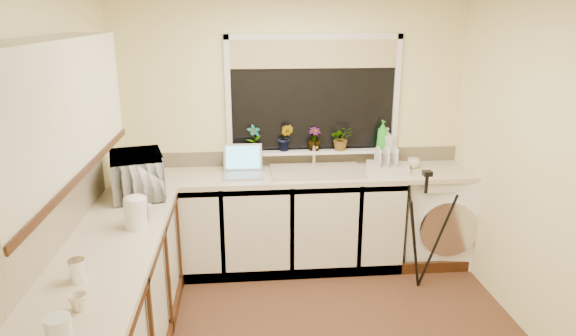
{
  "coord_description": "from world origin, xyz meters",
  "views": [
    {
      "loc": [
        -0.45,
        -3.09,
        2.27
      ],
      "look_at": [
        -0.12,
        0.55,
        1.15
      ],
      "focal_mm": 31.51,
      "sensor_mm": 36.0,
      "label": 1
    }
  ],
  "objects_px": {
    "microwave": "(138,175)",
    "plant_a": "(254,138)",
    "steel_jar": "(77,270)",
    "plant_b": "(286,137)",
    "dish_rack": "(387,168)",
    "plant_c": "(314,139)",
    "soap_bottle_clear": "(387,138)",
    "tripod": "(423,230)",
    "kettle": "(136,213)",
    "cup_left": "(78,302)",
    "laptop": "(243,167)",
    "plant_d": "(341,138)",
    "soap_bottle_green": "(382,135)",
    "cup_back": "(413,163)",
    "washing_machine": "(436,214)",
    "glass_jug": "(59,334)"
  },
  "relations": [
    {
      "from": "microwave",
      "to": "plant_a",
      "type": "xyz_separation_m",
      "value": [
        0.93,
        0.64,
        0.12
      ]
    },
    {
      "from": "steel_jar",
      "to": "plant_b",
      "type": "bearing_deg",
      "value": 57.3
    },
    {
      "from": "dish_rack",
      "to": "plant_c",
      "type": "xyz_separation_m",
      "value": [
        -0.64,
        0.22,
        0.23
      ]
    },
    {
      "from": "dish_rack",
      "to": "soap_bottle_clear",
      "type": "relative_size",
      "value": 1.92
    },
    {
      "from": "tripod",
      "to": "plant_a",
      "type": "distance_m",
      "value": 1.69
    },
    {
      "from": "kettle",
      "to": "cup_left",
      "type": "xyz_separation_m",
      "value": [
        -0.09,
        -0.98,
        -0.06
      ]
    },
    {
      "from": "laptop",
      "to": "plant_d",
      "type": "relative_size",
      "value": 1.56
    },
    {
      "from": "microwave",
      "to": "plant_a",
      "type": "distance_m",
      "value": 1.14
    },
    {
      "from": "plant_a",
      "to": "soap_bottle_green",
      "type": "distance_m",
      "value": 1.2
    },
    {
      "from": "cup_back",
      "to": "cup_left",
      "type": "distance_m",
      "value": 3.19
    },
    {
      "from": "tripod",
      "to": "plant_d",
      "type": "xyz_separation_m",
      "value": [
        -0.58,
        0.71,
        0.64
      ]
    },
    {
      "from": "microwave",
      "to": "cup_back",
      "type": "xyz_separation_m",
      "value": [
        2.4,
        0.48,
        -0.11
      ]
    },
    {
      "from": "plant_b",
      "to": "steel_jar",
      "type": "bearing_deg",
      "value": -122.7
    },
    {
      "from": "washing_machine",
      "to": "laptop",
      "type": "distance_m",
      "value": 1.89
    },
    {
      "from": "soap_bottle_green",
      "to": "cup_left",
      "type": "distance_m",
      "value": 3.11
    },
    {
      "from": "washing_machine",
      "to": "cup_back",
      "type": "distance_m",
      "value": 0.56
    },
    {
      "from": "kettle",
      "to": "plant_c",
      "type": "height_order",
      "value": "plant_c"
    },
    {
      "from": "laptop",
      "to": "plant_a",
      "type": "relative_size",
      "value": 1.4
    },
    {
      "from": "dish_rack",
      "to": "cup_left",
      "type": "xyz_separation_m",
      "value": [
        -2.11,
        -2.07,
        0.01
      ]
    },
    {
      "from": "washing_machine",
      "to": "soap_bottle_green",
      "type": "height_order",
      "value": "soap_bottle_green"
    },
    {
      "from": "steel_jar",
      "to": "soap_bottle_clear",
      "type": "bearing_deg",
      "value": 41.64
    },
    {
      "from": "plant_c",
      "to": "soap_bottle_green",
      "type": "distance_m",
      "value": 0.64
    },
    {
      "from": "plant_b",
      "to": "soap_bottle_clear",
      "type": "xyz_separation_m",
      "value": [
        0.95,
        -0.01,
        -0.03
      ]
    },
    {
      "from": "steel_jar",
      "to": "plant_c",
      "type": "bearing_deg",
      "value": 52.17
    },
    {
      "from": "plant_b",
      "to": "washing_machine",
      "type": "bearing_deg",
      "value": -7.31
    },
    {
      "from": "soap_bottle_clear",
      "to": "plant_a",
      "type": "bearing_deg",
      "value": 179.37
    },
    {
      "from": "laptop",
      "to": "plant_b",
      "type": "distance_m",
      "value": 0.49
    },
    {
      "from": "plant_a",
      "to": "plant_c",
      "type": "height_order",
      "value": "plant_a"
    },
    {
      "from": "plant_a",
      "to": "plant_c",
      "type": "xyz_separation_m",
      "value": [
        0.56,
        -0.0,
        -0.02
      ]
    },
    {
      "from": "kettle",
      "to": "soap_bottle_clear",
      "type": "bearing_deg",
      "value": 32.25
    },
    {
      "from": "plant_b",
      "to": "plant_a",
      "type": "bearing_deg",
      "value": -179.87
    },
    {
      "from": "washing_machine",
      "to": "glass_jug",
      "type": "distance_m",
      "value": 3.6
    },
    {
      "from": "soap_bottle_green",
      "to": "cup_left",
      "type": "bearing_deg",
      "value": -132.78
    },
    {
      "from": "plant_c",
      "to": "cup_left",
      "type": "bearing_deg",
      "value": -122.69
    },
    {
      "from": "soap_bottle_green",
      "to": "cup_back",
      "type": "height_order",
      "value": "soap_bottle_green"
    },
    {
      "from": "plant_b",
      "to": "plant_d",
      "type": "bearing_deg",
      "value": -1.6
    },
    {
      "from": "laptop",
      "to": "cup_left",
      "type": "height_order",
      "value": "laptop"
    },
    {
      "from": "washing_machine",
      "to": "dish_rack",
      "type": "distance_m",
      "value": 0.71
    },
    {
      "from": "washing_machine",
      "to": "plant_b",
      "type": "height_order",
      "value": "plant_b"
    },
    {
      "from": "plant_d",
      "to": "tripod",
      "type": "bearing_deg",
      "value": -50.79
    },
    {
      "from": "laptop",
      "to": "microwave",
      "type": "height_order",
      "value": "microwave"
    },
    {
      "from": "dish_rack",
      "to": "cup_left",
      "type": "distance_m",
      "value": 2.95
    },
    {
      "from": "washing_machine",
      "to": "tripod",
      "type": "relative_size",
      "value": 0.84
    },
    {
      "from": "washing_machine",
      "to": "dish_rack",
      "type": "relative_size",
      "value": 2.29
    },
    {
      "from": "kettle",
      "to": "plant_a",
      "type": "xyz_separation_m",
      "value": [
        0.82,
        1.32,
        0.17
      ]
    },
    {
      "from": "tripod",
      "to": "cup_left",
      "type": "xyz_separation_m",
      "value": [
        -2.3,
        -1.57,
        0.42
      ]
    },
    {
      "from": "washing_machine",
      "to": "kettle",
      "type": "distance_m",
      "value": 2.83
    },
    {
      "from": "kettle",
      "to": "microwave",
      "type": "height_order",
      "value": "microwave"
    },
    {
      "from": "plant_b",
      "to": "cup_left",
      "type": "xyz_separation_m",
      "value": [
        -1.2,
        -2.29,
        -0.24
      ]
    },
    {
      "from": "tripod",
      "to": "glass_jug",
      "type": "height_order",
      "value": "glass_jug"
    }
  ]
}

